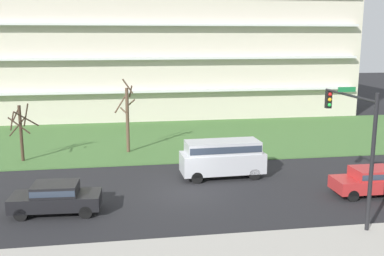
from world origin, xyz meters
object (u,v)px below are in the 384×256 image
at_px(sedan_black_center_right, 56,197).
at_px(traffic_signal_mast, 355,132).
at_px(tree_left, 127,116).
at_px(van_silver_near_left, 222,156).
at_px(sedan_red_center_left, 372,180).
at_px(tree_far_left, 21,129).

distance_m(sedan_black_center_right, traffic_signal_mast, 14.91).
relative_size(tree_left, sedan_black_center_right, 1.27).
bearing_deg(van_silver_near_left, traffic_signal_mast, 119.84).
xyz_separation_m(van_silver_near_left, sedan_red_center_left, (7.56, -4.50, -0.52)).
bearing_deg(tree_far_left, van_silver_near_left, -23.41).
bearing_deg(van_silver_near_left, tree_far_left, -25.37).
distance_m(tree_far_left, sedan_black_center_right, 10.95).
xyz_separation_m(sedan_red_center_left, traffic_signal_mast, (-2.93, -2.97, 3.47)).
relative_size(tree_left, traffic_signal_mast, 0.90).
bearing_deg(sedan_red_center_left, tree_left, 139.18).
distance_m(van_silver_near_left, traffic_signal_mast, 9.28).
xyz_separation_m(sedan_red_center_left, sedan_black_center_right, (-17.12, 0.00, 0.00)).
height_order(tree_far_left, sedan_black_center_right, tree_far_left).
bearing_deg(tree_left, sedan_red_center_left, -41.30).
distance_m(sedan_red_center_left, traffic_signal_mast, 5.43).
xyz_separation_m(tree_far_left, van_silver_near_left, (13.20, -5.72, -0.97)).
distance_m(tree_far_left, traffic_signal_mast, 22.27).
bearing_deg(sedan_black_center_right, tree_far_left, 112.80).
bearing_deg(traffic_signal_mast, tree_far_left, 143.51).
distance_m(tree_left, traffic_signal_mast, 18.04).
height_order(tree_far_left, traffic_signal_mast, traffic_signal_mast).
bearing_deg(tree_far_left, traffic_signal_mast, -36.49).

